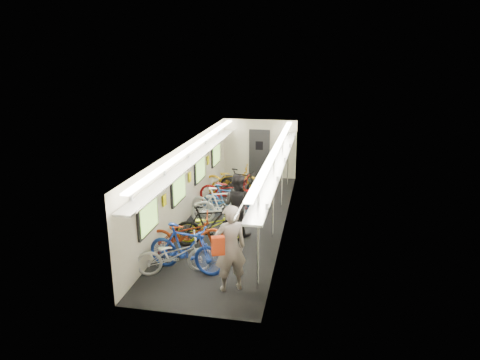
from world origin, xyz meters
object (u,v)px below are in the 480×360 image
at_px(passenger_near, 230,248).
at_px(backpack, 218,246).
at_px(passenger_mid, 237,205).
at_px(bicycle_0, 175,255).
at_px(bicycle_1, 186,248).

height_order(passenger_near, backpack, passenger_near).
bearing_deg(backpack, passenger_mid, 72.78).
bearing_deg(backpack, passenger_near, 54.66).
bearing_deg(bicycle_0, passenger_mid, -42.25).
distance_m(bicycle_1, passenger_near, 1.38).
distance_m(bicycle_0, passenger_near, 1.56).
xyz_separation_m(bicycle_1, passenger_mid, (0.75, 2.35, 0.30)).
distance_m(bicycle_0, bicycle_1, 0.29).
bearing_deg(bicycle_0, bicycle_1, -78.44).
xyz_separation_m(bicycle_0, backpack, (1.28, -1.00, 0.81)).
bearing_deg(bicycle_0, backpack, -149.08).
relative_size(passenger_mid, backpack, 4.66).
distance_m(bicycle_1, backpack, 1.71).
bearing_deg(passenger_mid, bicycle_1, 82.91).
height_order(bicycle_1, passenger_mid, passenger_mid).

